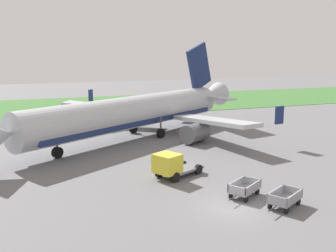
{
  "coord_description": "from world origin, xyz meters",
  "views": [
    {
      "loc": [
        -12.6,
        -21.01,
        10.04
      ],
      "look_at": [
        0.91,
        14.45,
        2.8
      ],
      "focal_mm": 41.91,
      "sensor_mm": 36.0,
      "label": 1
    }
  ],
  "objects": [
    {
      "name": "baggage_cart_nearest",
      "position": [
        3.17,
        -1.06,
        0.6
      ],
      "size": [
        3.47,
        2.43,
        1.07
      ],
      "color": "gray",
      "rests_on": "ground"
    },
    {
      "name": "service_truck_beside_carts",
      "position": [
        -1.6,
        7.07,
        1.1
      ],
      "size": [
        4.76,
        3.64,
        2.1
      ],
      "color": "slate",
      "rests_on": "ground"
    },
    {
      "name": "airplane",
      "position": [
        0.29,
        22.61,
        3.05
      ],
      "size": [
        33.91,
        28.32,
        11.34
      ],
      "color": "#B2B7BC",
      "rests_on": "ground"
    },
    {
      "name": "grass_strip",
      "position": [
        0.0,
        52.52,
        0.03
      ],
      "size": [
        220.0,
        28.0,
        0.06
      ],
      "primitive_type": "cube",
      "color": "#3D7033",
      "rests_on": "ground"
    },
    {
      "name": "ground_plane",
      "position": [
        0.0,
        0.0,
        0.0
      ],
      "size": [
        220.0,
        220.0,
        0.0
      ],
      "primitive_type": "plane",
      "color": "slate"
    },
    {
      "name": "baggage_cart_second_in_row",
      "position": [
        1.72,
        1.51,
        0.6
      ],
      "size": [
        3.4,
        2.52,
        1.07
      ],
      "color": "gray",
      "rests_on": "ground"
    }
  ]
}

